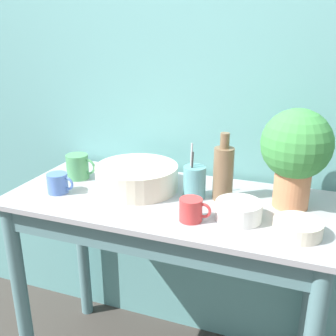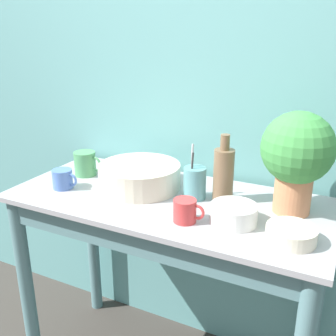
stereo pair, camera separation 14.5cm
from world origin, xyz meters
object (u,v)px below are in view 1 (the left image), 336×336
object	(u,v)px
mug_blue	(58,183)
utensil_cup	(194,182)
bowl_wash_large	(137,177)
bowl_small_cream	(298,228)
mug_red	(191,210)
mug_green	(78,167)
bottle_tall	(223,172)
potted_plant	(296,150)
bowl_small_enamel_white	(239,211)

from	to	relation	value
mug_blue	utensil_cup	xyz separation A→B (m)	(0.51, 0.14, 0.02)
bowl_wash_large	bowl_small_cream	bearing A→B (deg)	-14.95
mug_red	utensil_cup	distance (m)	0.20
mug_green	mug_blue	distance (m)	0.16
bottle_tall	bowl_small_cream	world-z (taller)	bottle_tall
utensil_cup	mug_red	bearing A→B (deg)	-76.03
potted_plant	bowl_small_enamel_white	world-z (taller)	potted_plant
mug_blue	bowl_small_cream	size ratio (longest dim) A/B	0.73
bowl_wash_large	bottle_tall	bearing A→B (deg)	3.85
potted_plant	mug_green	world-z (taller)	potted_plant
mug_green	mug_blue	xyz separation A→B (m)	(0.01, -0.16, -0.01)
bowl_small_enamel_white	bowl_small_cream	size ratio (longest dim) A/B	1.02
bowl_wash_large	bottle_tall	size ratio (longest dim) A/B	1.28
mug_green	bowl_small_cream	size ratio (longest dim) A/B	0.87
potted_plant	utensil_cup	bearing A→B (deg)	-173.03
mug_red	bowl_small_cream	distance (m)	0.34
mug_green	bowl_small_enamel_white	bearing A→B (deg)	-11.72
potted_plant	utensil_cup	world-z (taller)	potted_plant
potted_plant	mug_green	size ratio (longest dim) A/B	2.69
potted_plant	bottle_tall	bearing A→B (deg)	-174.91
mug_blue	utensil_cup	size ratio (longest dim) A/B	0.54
mug_green	bowl_small_cream	xyz separation A→B (m)	(0.91, -0.19, -0.03)
potted_plant	mug_red	bearing A→B (deg)	-142.28
potted_plant	bowl_small_enamel_white	distance (m)	0.29
bottle_tall	mug_blue	bearing A→B (deg)	-165.13
bottle_tall	mug_green	world-z (taller)	bottle_tall
bottle_tall	mug_green	distance (m)	0.63
bottle_tall	mug_red	world-z (taller)	bottle_tall
potted_plant	mug_green	xyz separation A→B (m)	(-0.87, -0.02, -0.16)
potted_plant	mug_blue	distance (m)	0.90
mug_blue	bowl_small_cream	distance (m)	0.90
bottle_tall	mug_red	xyz separation A→B (m)	(-0.06, -0.21, -0.07)
mug_blue	mug_red	size ratio (longest dim) A/B	1.02
potted_plant	bowl_small_cream	world-z (taller)	potted_plant
bowl_small_cream	mug_blue	bearing A→B (deg)	178.33
potted_plant	bottle_tall	xyz separation A→B (m)	(-0.25, -0.02, -0.11)
potted_plant	bowl_small_enamel_white	bearing A→B (deg)	-132.37
bowl_wash_large	bowl_small_cream	xyz separation A→B (m)	(0.62, -0.17, -0.03)
mug_green	mug_blue	size ratio (longest dim) A/B	1.19
mug_red	utensil_cup	world-z (taller)	utensil_cup
mug_red	bowl_small_cream	world-z (taller)	mug_red
bowl_wash_large	bowl_small_enamel_white	world-z (taller)	bowl_wash_large
mug_red	bowl_small_cream	bearing A→B (deg)	3.75
mug_green	bottle_tall	bearing A→B (deg)	0.05
bottle_tall	mug_green	xyz separation A→B (m)	(-0.63, -0.00, -0.05)
bowl_small_enamel_white	bowl_wash_large	bearing A→B (deg)	163.69
bottle_tall	potted_plant	bearing A→B (deg)	5.09
mug_blue	bowl_small_cream	world-z (taller)	mug_blue
bottle_tall	utensil_cup	world-z (taller)	bottle_tall
bowl_wash_large	mug_green	world-z (taller)	mug_green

